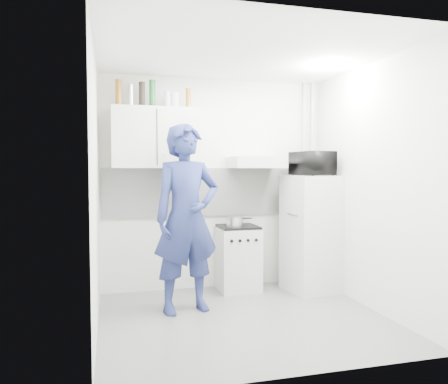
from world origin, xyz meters
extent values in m
plane|color=slate|center=(0.00, 0.00, 0.00)|extent=(2.80, 2.80, 0.00)
plane|color=white|center=(0.00, 0.00, 2.60)|extent=(2.80, 2.80, 0.00)
plane|color=silver|center=(0.00, 1.25, 1.30)|extent=(2.80, 0.00, 2.80)
plane|color=silver|center=(-1.40, 0.00, 1.30)|extent=(0.00, 2.60, 2.60)
plane|color=silver|center=(1.40, 0.00, 1.30)|extent=(0.00, 2.60, 2.60)
imported|color=navy|center=(-0.50, 0.39, 0.98)|extent=(0.80, 0.61, 1.96)
cube|color=beige|center=(0.23, 1.00, 0.39)|extent=(0.48, 0.48, 0.77)
cube|color=silver|center=(1.10, 0.76, 0.70)|extent=(0.65, 0.65, 1.41)
cube|color=black|center=(0.23, 1.00, 0.78)|extent=(0.46, 0.46, 0.03)
cylinder|color=silver|center=(0.18, 0.98, 0.85)|extent=(0.20, 0.20, 0.11)
imported|color=black|center=(1.10, 0.76, 1.55)|extent=(0.57, 0.43, 0.29)
cylinder|color=brown|center=(-1.16, 1.07, 2.35)|extent=(0.07, 0.07, 0.30)
cylinder|color=silver|center=(-1.03, 1.07, 2.33)|extent=(0.07, 0.07, 0.25)
cylinder|color=black|center=(-0.90, 1.07, 2.34)|extent=(0.07, 0.07, 0.29)
cylinder|color=#144C1E|center=(-0.78, 1.07, 2.36)|extent=(0.07, 0.07, 0.32)
cylinder|color=#B2B7BC|center=(-0.60, 1.07, 2.30)|extent=(0.08, 0.08, 0.19)
cylinder|color=#B2B7BC|center=(-0.52, 1.07, 2.29)|extent=(0.10, 0.10, 0.18)
cylinder|color=brown|center=(-0.36, 1.07, 2.32)|extent=(0.06, 0.06, 0.24)
cube|color=silver|center=(-0.75, 1.07, 1.85)|extent=(1.00, 0.35, 0.70)
cube|color=beige|center=(0.45, 1.00, 1.57)|extent=(0.60, 0.50, 0.14)
cube|color=white|center=(0.00, 1.24, 1.20)|extent=(2.74, 0.03, 0.60)
cylinder|color=beige|center=(1.30, 1.17, 1.30)|extent=(0.05, 0.05, 2.60)
cylinder|color=beige|center=(1.18, 1.17, 1.30)|extent=(0.04, 0.04, 2.60)
cylinder|color=white|center=(1.00, 0.20, 2.57)|extent=(0.10, 0.10, 0.02)
camera|label=1|loc=(-1.28, -4.07, 1.49)|focal=35.00mm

